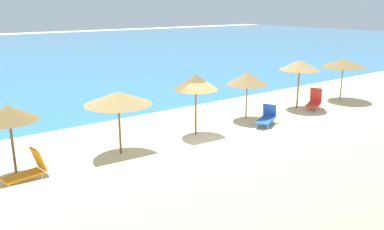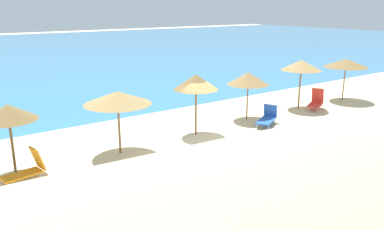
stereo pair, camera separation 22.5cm
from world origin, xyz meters
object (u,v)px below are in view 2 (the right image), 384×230
object	(u,v)px
beach_umbrella_1	(8,112)
cooler_box	(56,200)
beach_ball	(91,215)
beach_umbrella_4	(248,78)
lounge_chair_1	(267,118)
beach_umbrella_2	(118,98)
beach_umbrella_6	(346,63)
beach_umbrella_5	(301,65)
lounge_chair_0	(27,169)
beach_umbrella_3	(196,82)
lounge_chair_2	(316,101)

from	to	relation	value
beach_umbrella_1	cooler_box	bearing A→B (deg)	-82.21
beach_ball	cooler_box	bearing A→B (deg)	110.73
cooler_box	beach_umbrella_4	bearing A→B (deg)	17.23
beach_umbrella_4	lounge_chair_1	size ratio (longest dim) A/B	1.42
lounge_chair_1	beach_umbrella_4	bearing A→B (deg)	-24.10
lounge_chair_1	cooler_box	bearing A→B (deg)	71.46
beach_umbrella_2	lounge_chair_1	bearing A→B (deg)	-5.32
beach_umbrella_6	beach_umbrella_5	bearing A→B (deg)	175.78
beach_umbrella_2	beach_umbrella_1	bearing A→B (deg)	174.67
beach_umbrella_6	beach_ball	xyz separation A→B (m)	(-18.44, -4.51, -2.21)
beach_umbrella_2	cooler_box	size ratio (longest dim) A/B	5.67
beach_umbrella_5	beach_umbrella_1	bearing A→B (deg)	-179.30
beach_umbrella_6	lounge_chair_0	distance (m)	19.33
beach_umbrella_3	lounge_chair_0	distance (m)	7.95
beach_umbrella_1	beach_umbrella_4	size ratio (longest dim) A/B	1.02
beach_umbrella_6	lounge_chair_1	bearing A→B (deg)	-172.76
lounge_chair_2	cooler_box	xyz separation A→B (m)	(-15.80, -2.68, -0.29)
beach_umbrella_2	lounge_chair_2	size ratio (longest dim) A/B	1.78
beach_umbrella_3	beach_ball	bearing A→B (deg)	-147.29
lounge_chair_1	lounge_chair_2	world-z (taller)	lounge_chair_2
beach_umbrella_4	beach_umbrella_6	xyz separation A→B (m)	(7.90, -0.36, 0.18)
beach_umbrella_2	lounge_chair_0	world-z (taller)	beach_umbrella_2
lounge_chair_0	cooler_box	world-z (taller)	lounge_chair_0
lounge_chair_0	beach_umbrella_1	bearing A→B (deg)	2.10
lounge_chair_0	beach_ball	world-z (taller)	lounge_chair_0
beach_umbrella_2	beach_umbrella_4	world-z (taller)	beach_umbrella_2
beach_umbrella_3	beach_umbrella_6	world-z (taller)	beach_umbrella_3
lounge_chair_0	beach_umbrella_6	bearing A→B (deg)	-97.47
lounge_chair_2	cooler_box	distance (m)	16.03
beach_umbrella_4	lounge_chair_2	world-z (taller)	beach_umbrella_4
beach_umbrella_1	beach_umbrella_5	bearing A→B (deg)	0.70
lounge_chair_0	beach_umbrella_2	bearing A→B (deg)	-91.17
beach_umbrella_6	beach_ball	size ratio (longest dim) A/B	9.36
beach_ball	cooler_box	size ratio (longest dim) A/B	0.60
beach_umbrella_2	lounge_chair_2	distance (m)	12.45
beach_umbrella_5	cooler_box	size ratio (longest dim) A/B	5.99
beach_umbrella_5	beach_ball	bearing A→B (deg)	-161.78
beach_umbrella_2	beach_umbrella_4	distance (m)	7.62
beach_umbrella_5	cooler_box	bearing A→B (deg)	-167.46
beach_umbrella_4	cooler_box	distance (m)	11.78
beach_umbrella_4	lounge_chair_2	size ratio (longest dim) A/B	1.67
cooler_box	beach_umbrella_1	bearing A→B (deg)	97.79
beach_umbrella_1	beach_umbrella_5	world-z (taller)	beach_umbrella_5
lounge_chair_2	beach_umbrella_3	bearing A→B (deg)	62.33
beach_umbrella_1	beach_ball	xyz separation A→B (m)	(0.98, -4.60, -2.12)
beach_umbrella_1	beach_umbrella_4	distance (m)	11.52
lounge_chair_2	beach_umbrella_5	bearing A→B (deg)	19.46
beach_umbrella_4	lounge_chair_0	distance (m)	11.51
cooler_box	beach_umbrella_2	bearing A→B (deg)	38.78
beach_umbrella_6	cooler_box	size ratio (longest dim) A/B	5.66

